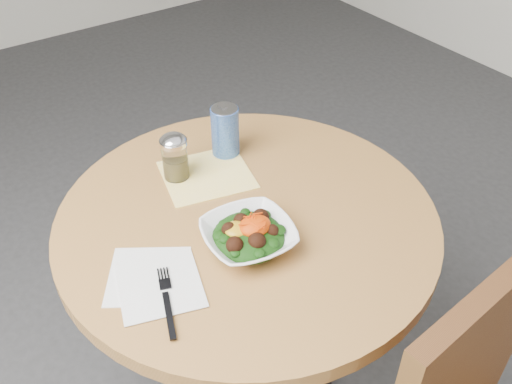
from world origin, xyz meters
TOP-DOWN VIEW (x-y plane):
  - table at (0.00, 0.00)m, footprint 0.90×0.90m
  - cloth_napkin at (-0.00, 0.18)m, footprint 0.26×0.24m
  - paper_napkins at (-0.28, -0.07)m, footprint 0.23×0.26m
  - salad_bowl at (-0.06, -0.09)m, footprint 0.22×0.22m
  - fork at (-0.28, -0.13)m, footprint 0.09×0.18m
  - spice_shaker at (-0.07, 0.22)m, footprint 0.07×0.07m
  - beverage_can at (0.09, 0.24)m, footprint 0.07×0.07m

SIDE VIEW (x-z plane):
  - table at x=0.00m, z-range 0.18..0.93m
  - cloth_napkin at x=0.00m, z-range 0.75..0.75m
  - paper_napkins at x=-0.28m, z-range 0.75..0.75m
  - fork at x=-0.28m, z-range 0.75..0.76m
  - salad_bowl at x=-0.06m, z-range 0.74..0.81m
  - spice_shaker at x=-0.07m, z-range 0.75..0.87m
  - beverage_can at x=0.09m, z-range 0.75..0.89m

